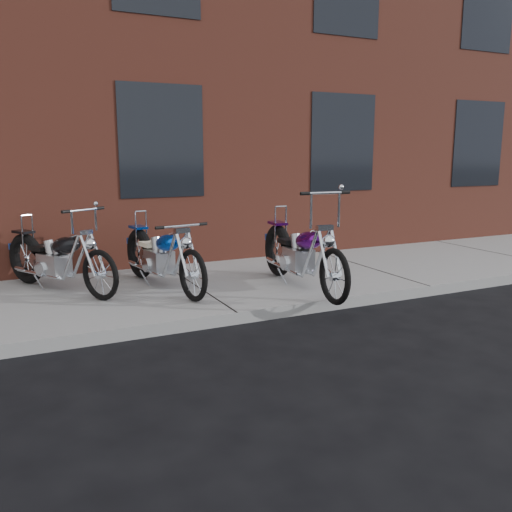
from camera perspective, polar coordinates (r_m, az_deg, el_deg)
ground at (r=6.52m, az=-1.99°, el=-7.23°), size 120.00×120.00×0.00m
sidewalk at (r=7.84m, az=-6.40°, el=-3.60°), size 22.00×3.00×0.15m
building_brick at (r=14.04m, az=-16.04°, el=18.54°), size 22.00×10.00×8.00m
chopper_purple at (r=7.58m, az=4.79°, el=-0.02°), size 0.61×2.49×1.39m
chopper_blue at (r=7.67m, az=-9.86°, el=-0.21°), size 0.66×2.33×1.02m
chopper_third at (r=7.86m, az=-20.12°, el=-0.50°), size 1.24×2.05×1.17m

